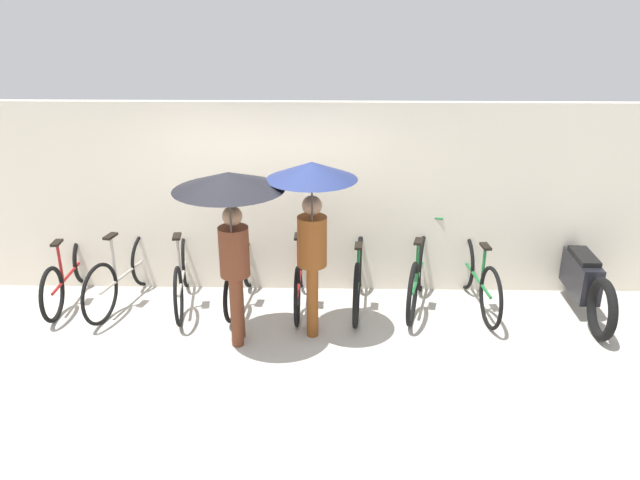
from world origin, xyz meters
TOP-DOWN VIEW (x-y plane):
  - ground_plane at (0.00, 0.00)m, footprint 30.00×30.00m
  - back_wall at (0.00, 1.79)m, footprint 14.28×0.12m
  - parked_bicycle_0 at (-2.52, 1.38)m, footprint 0.44×1.74m
  - parked_bicycle_1 at (-1.80, 1.32)m, footprint 0.55×1.79m
  - parked_bicycle_2 at (-1.08, 1.30)m, footprint 0.44×1.73m
  - parked_bicycle_3 at (-0.36, 1.35)m, footprint 0.44×1.61m
  - parked_bicycle_4 at (0.36, 1.33)m, footprint 0.44×1.74m
  - parked_bicycle_5 at (1.08, 1.33)m, footprint 0.44×1.83m
  - parked_bicycle_6 at (1.80, 1.31)m, footprint 0.57×1.67m
  - parked_bicycle_7 at (2.52, 1.32)m, footprint 0.44×1.79m
  - pedestrian_leading at (-0.27, 0.30)m, footprint 1.12×1.12m
  - pedestrian_center at (0.54, 0.54)m, footprint 0.94×0.94m
  - motorcycle at (3.76, 1.28)m, footprint 0.58×2.13m

SIDE VIEW (x-z plane):
  - ground_plane at x=0.00m, z-range 0.00..0.00m
  - parked_bicycle_3 at x=-0.36m, z-range -0.19..0.89m
  - parked_bicycle_0 at x=-2.52m, z-range -0.20..0.91m
  - parked_bicycle_2 at x=-1.08m, z-range -0.14..0.89m
  - parked_bicycle_4 at x=0.36m, z-range -0.13..0.88m
  - parked_bicycle_7 at x=2.52m, z-range -0.11..0.87m
  - parked_bicycle_1 at x=-1.80m, z-range -0.10..0.87m
  - parked_bicycle_6 at x=1.80m, z-range -0.11..0.89m
  - parked_bicycle_5 at x=1.08m, z-range -0.11..0.89m
  - motorcycle at x=3.76m, z-range -0.06..0.86m
  - back_wall at x=0.00m, z-range 0.00..2.41m
  - pedestrian_center at x=0.54m, z-range 0.55..2.57m
  - pedestrian_leading at x=-0.27m, z-range 0.61..2.58m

